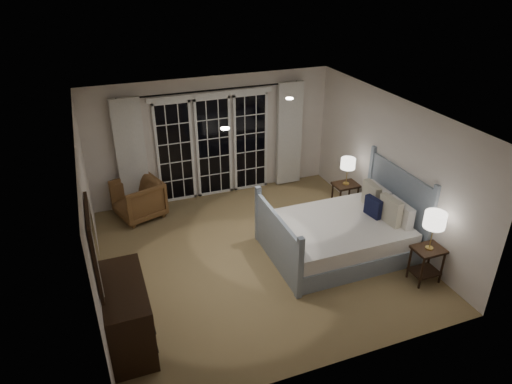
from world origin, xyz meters
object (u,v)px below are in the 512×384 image
object	(u,v)px
lamp_left	(435,220)
armchair	(138,199)
lamp_right	(348,164)
dresser	(127,314)
nightstand_left	(427,259)
bed	(341,234)
nightstand_right	(345,193)

from	to	relation	value
lamp_left	armchair	bearing A→B (deg)	137.32
lamp_left	lamp_right	bearing A→B (deg)	91.47
lamp_right	dresser	bearing A→B (deg)	-155.37
nightstand_left	armchair	bearing A→B (deg)	137.32
bed	nightstand_right	distance (m)	1.39
bed	lamp_left	bearing A→B (deg)	-55.16
bed	dresser	world-z (taller)	bed
bed	lamp_right	distance (m)	1.56
lamp_left	armchair	distance (m)	5.32
nightstand_right	lamp_right	distance (m)	0.64
bed	armchair	size ratio (longest dim) A/B	2.80
nightstand_left	nightstand_right	bearing A→B (deg)	91.47
bed	lamp_left	world-z (taller)	bed
lamp_left	armchair	world-z (taller)	lamp_left
nightstand_right	dresser	distance (m)	4.84
lamp_left	lamp_right	size ratio (longest dim) A/B	1.16
nightstand_left	dresser	size ratio (longest dim) A/B	0.46
bed	lamp_right	world-z (taller)	bed
nightstand_right	armchair	xyz separation A→B (m)	(-3.82, 1.24, -0.02)
nightstand_right	armchair	bearing A→B (deg)	162.07
nightstand_right	lamp_left	xyz separation A→B (m)	(0.06, -2.34, 0.69)
armchair	lamp_right	bearing A→B (deg)	53.90
bed	lamp_left	distance (m)	1.61
nightstand_left	dresser	world-z (taller)	dresser
nightstand_left	armchair	distance (m)	5.27
nightstand_right	lamp_left	distance (m)	2.44
dresser	lamp_left	bearing A→B (deg)	-4.16
lamp_left	armchair	size ratio (longest dim) A/B	0.74
dresser	nightstand_left	bearing A→B (deg)	-4.16
bed	nightstand_right	size ratio (longest dim) A/B	3.84
nightstand_right	dresser	world-z (taller)	dresser
nightstand_right	armchair	size ratio (longest dim) A/B	0.73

